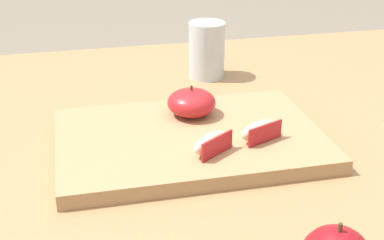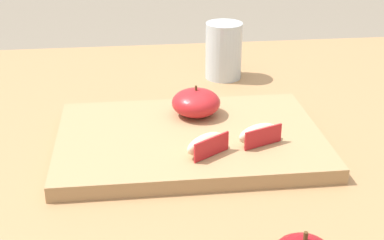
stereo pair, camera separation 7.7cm
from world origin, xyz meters
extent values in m
cube|color=#9E754C|center=(0.00, 0.00, 0.76)|extent=(1.27, 0.92, 0.03)
cube|color=#A37F56|center=(0.00, -0.04, 0.78)|extent=(0.37, 0.25, 0.02)
ellipsoid|color=#B21E23|center=(0.02, 0.02, 0.81)|extent=(0.07, 0.07, 0.04)
cylinder|color=#4C3319|center=(0.02, 0.02, 0.84)|extent=(0.00, 0.00, 0.01)
ellipsoid|color=beige|center=(0.01, -0.10, 0.81)|extent=(0.06, 0.05, 0.03)
cube|color=#B21E23|center=(0.02, -0.11, 0.81)|extent=(0.05, 0.04, 0.03)
ellipsoid|color=beige|center=(0.09, -0.08, 0.81)|extent=(0.07, 0.04, 0.03)
cube|color=#B21E23|center=(0.09, -0.09, 0.81)|extent=(0.06, 0.03, 0.03)
cylinder|color=#4C3319|center=(0.07, -0.36, 0.84)|extent=(0.00, 0.00, 0.01)
cylinder|color=silver|center=(0.10, 0.23, 0.83)|extent=(0.07, 0.07, 0.10)
camera|label=1|loc=(-0.15, -0.72, 1.14)|focal=51.22mm
camera|label=2|loc=(-0.08, -0.73, 1.14)|focal=51.22mm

